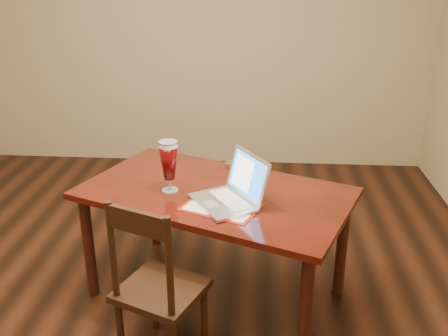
{
  "coord_description": "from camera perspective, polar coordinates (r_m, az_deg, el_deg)",
  "views": [
    {
      "loc": [
        0.61,
        -2.39,
        1.92
      ],
      "look_at": [
        0.42,
        0.12,
        0.89
      ],
      "focal_mm": 40.0,
      "sensor_mm": 36.0,
      "label": 1
    }
  ],
  "objects": [
    {
      "name": "ground",
      "position": [
        3.13,
        -8.24,
        -15.97
      ],
      "size": [
        5.0,
        5.0,
        0.0
      ],
      "primitive_type": "plane",
      "color": "black",
      "rests_on": "ground"
    },
    {
      "name": "dining_chair",
      "position": [
        2.56,
        -7.63,
        -13.47
      ],
      "size": [
        0.51,
        0.5,
        0.93
      ],
      "rotation": [
        0.0,
        0.0,
        -0.4
      ],
      "color": "black",
      "rests_on": "ground"
    },
    {
      "name": "dining_table",
      "position": [
        2.91,
        -1.14,
        -3.9
      ],
      "size": [
        1.73,
        1.37,
        1.01
      ],
      "rotation": [
        0.0,
        0.0,
        -0.39
      ],
      "color": "#510F0A",
      "rests_on": "ground"
    },
    {
      "name": "room_shell",
      "position": [
        2.47,
        -10.57,
        18.16
      ],
      "size": [
        4.51,
        5.01,
        2.71
      ],
      "color": "tan",
      "rests_on": "ground"
    }
  ]
}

